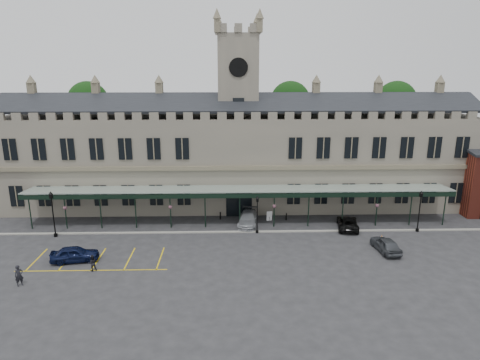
{
  "coord_description": "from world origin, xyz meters",
  "views": [
    {
      "loc": [
        -1.16,
        -39.56,
        18.4
      ],
      "look_at": [
        0.0,
        6.0,
        6.0
      ],
      "focal_mm": 32.0,
      "sensor_mm": 36.0,
      "label": 1
    }
  ],
  "objects_px": {
    "lamp_post_right": "(420,207)",
    "traffic_cone": "(382,238)",
    "lamp_post_mid": "(257,211)",
    "person_a": "(19,276)",
    "lamp_post_left": "(53,210)",
    "car_left_a": "(75,254)",
    "station_building": "(238,157)",
    "clock_tower": "(238,106)",
    "car_van": "(348,223)",
    "sign_board": "(269,216)",
    "person_b": "(92,263)",
    "car_right_a": "(386,244)",
    "car_taxi": "(248,219)"
  },
  "relations": [
    {
      "from": "car_left_a",
      "to": "car_right_a",
      "type": "bearing_deg",
      "value": -97.01
    },
    {
      "from": "lamp_post_mid",
      "to": "person_a",
      "type": "bearing_deg",
      "value": -151.71
    },
    {
      "from": "lamp_post_mid",
      "to": "person_a",
      "type": "xyz_separation_m",
      "value": [
        -21.1,
        -11.36,
        -1.64
      ]
    },
    {
      "from": "traffic_cone",
      "to": "car_taxi",
      "type": "bearing_deg",
      "value": 159.26
    },
    {
      "from": "station_building",
      "to": "car_van",
      "type": "distance_m",
      "value": 16.69
    },
    {
      "from": "person_b",
      "to": "station_building",
      "type": "bearing_deg",
      "value": -148.33
    },
    {
      "from": "station_building",
      "to": "lamp_post_left",
      "type": "bearing_deg",
      "value": -151.43
    },
    {
      "from": "sign_board",
      "to": "person_a",
      "type": "xyz_separation_m",
      "value": [
        -22.85,
        -15.2,
        0.36
      ]
    },
    {
      "from": "clock_tower",
      "to": "car_van",
      "type": "distance_m",
      "value": 20.03
    },
    {
      "from": "sign_board",
      "to": "car_left_a",
      "type": "relative_size",
      "value": 0.27
    },
    {
      "from": "station_building",
      "to": "clock_tower",
      "type": "bearing_deg",
      "value": 90.0
    },
    {
      "from": "lamp_post_mid",
      "to": "person_a",
      "type": "height_order",
      "value": "lamp_post_mid"
    },
    {
      "from": "lamp_post_mid",
      "to": "car_van",
      "type": "height_order",
      "value": "lamp_post_mid"
    },
    {
      "from": "traffic_cone",
      "to": "car_van",
      "type": "height_order",
      "value": "car_van"
    },
    {
      "from": "lamp_post_mid",
      "to": "car_left_a",
      "type": "relative_size",
      "value": 0.97
    },
    {
      "from": "traffic_cone",
      "to": "car_right_a",
      "type": "height_order",
      "value": "car_right_a"
    },
    {
      "from": "person_b",
      "to": "lamp_post_mid",
      "type": "bearing_deg",
      "value": -173.72
    },
    {
      "from": "station_building",
      "to": "car_van",
      "type": "relative_size",
      "value": 12.45
    },
    {
      "from": "lamp_post_mid",
      "to": "car_van",
      "type": "distance_m",
      "value": 10.79
    },
    {
      "from": "lamp_post_left",
      "to": "car_right_a",
      "type": "bearing_deg",
      "value": -7.69
    },
    {
      "from": "person_a",
      "to": "person_b",
      "type": "relative_size",
      "value": 1.21
    },
    {
      "from": "clock_tower",
      "to": "lamp_post_left",
      "type": "xyz_separation_m",
      "value": [
        -20.39,
        -11.19,
        -10.03
      ]
    },
    {
      "from": "lamp_post_mid",
      "to": "station_building",
      "type": "bearing_deg",
      "value": 100.18
    },
    {
      "from": "person_a",
      "to": "lamp_post_right",
      "type": "bearing_deg",
      "value": -24.3
    },
    {
      "from": "car_left_a",
      "to": "person_a",
      "type": "xyz_separation_m",
      "value": [
        -3.12,
        -4.6,
        0.18
      ]
    },
    {
      "from": "station_building",
      "to": "car_right_a",
      "type": "height_order",
      "value": "station_building"
    },
    {
      "from": "station_building",
      "to": "lamp_post_mid",
      "type": "distance_m",
      "value": 11.45
    },
    {
      "from": "lamp_post_mid",
      "to": "car_van",
      "type": "xyz_separation_m",
      "value": [
        10.56,
        1.13,
        -1.91
      ]
    },
    {
      "from": "lamp_post_left",
      "to": "traffic_cone",
      "type": "bearing_deg",
      "value": -3.68
    },
    {
      "from": "lamp_post_left",
      "to": "person_b",
      "type": "height_order",
      "value": "lamp_post_left"
    },
    {
      "from": "lamp_post_right",
      "to": "person_a",
      "type": "relative_size",
      "value": 2.57
    },
    {
      "from": "lamp_post_mid",
      "to": "sign_board",
      "type": "bearing_deg",
      "value": 65.61
    },
    {
      "from": "lamp_post_right",
      "to": "traffic_cone",
      "type": "distance_m",
      "value": 6.27
    },
    {
      "from": "car_taxi",
      "to": "traffic_cone",
      "type": "bearing_deg",
      "value": -12.4
    },
    {
      "from": "lamp_post_mid",
      "to": "sign_board",
      "type": "xyz_separation_m",
      "value": [
        1.74,
        3.84,
        -2.0
      ]
    },
    {
      "from": "sign_board",
      "to": "person_a",
      "type": "height_order",
      "value": "person_a"
    },
    {
      "from": "traffic_cone",
      "to": "sign_board",
      "type": "relative_size",
      "value": 0.63
    },
    {
      "from": "lamp_post_left",
      "to": "lamp_post_mid",
      "type": "xyz_separation_m",
      "value": [
        22.3,
        0.5,
        -0.51
      ]
    },
    {
      "from": "lamp_post_left",
      "to": "lamp_post_mid",
      "type": "distance_m",
      "value": 22.31
    },
    {
      "from": "lamp_post_mid",
      "to": "person_a",
      "type": "relative_size",
      "value": 2.31
    },
    {
      "from": "clock_tower",
      "to": "car_right_a",
      "type": "relative_size",
      "value": 5.7
    },
    {
      "from": "clock_tower",
      "to": "car_left_a",
      "type": "height_order",
      "value": "clock_tower"
    },
    {
      "from": "lamp_post_mid",
      "to": "person_b",
      "type": "relative_size",
      "value": 2.8
    },
    {
      "from": "station_building",
      "to": "sign_board",
      "type": "height_order",
      "value": "station_building"
    },
    {
      "from": "traffic_cone",
      "to": "person_b",
      "type": "xyz_separation_m",
      "value": [
        -28.9,
        -5.96,
        0.41
      ]
    },
    {
      "from": "clock_tower",
      "to": "sign_board",
      "type": "xyz_separation_m",
      "value": [
        3.65,
        -6.84,
        -12.53
      ]
    },
    {
      "from": "station_building",
      "to": "car_left_a",
      "type": "xyz_separation_m",
      "value": [
        -16.08,
        -17.36,
        -5.71
      ]
    },
    {
      "from": "clock_tower",
      "to": "lamp_post_mid",
      "type": "relative_size",
      "value": 5.71
    },
    {
      "from": "car_right_a",
      "to": "car_van",
      "type": "bearing_deg",
      "value": -77.89
    },
    {
      "from": "clock_tower",
      "to": "lamp_post_mid",
      "type": "distance_m",
      "value": 15.13
    }
  ]
}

